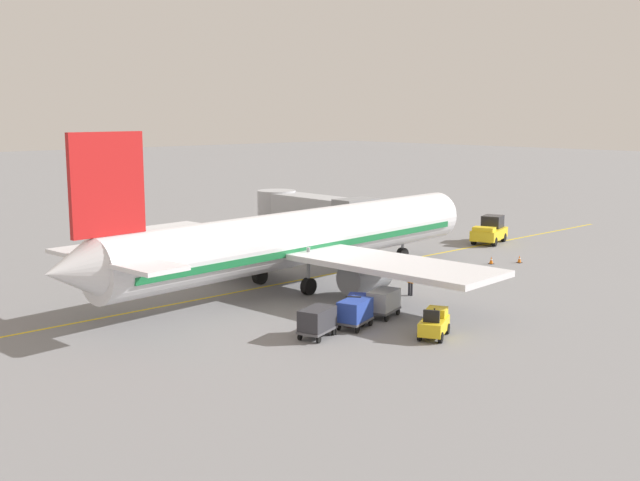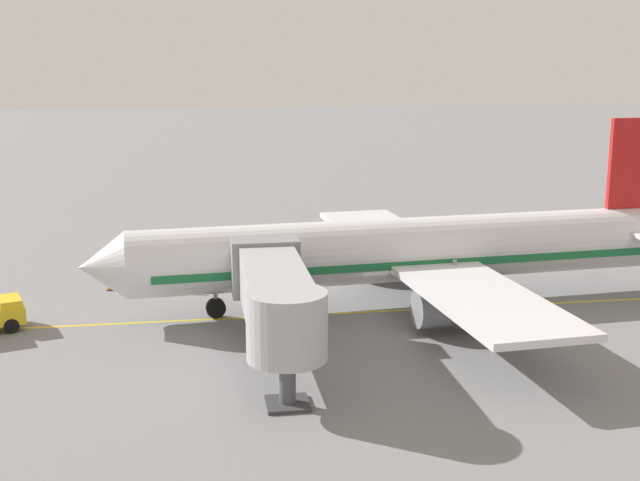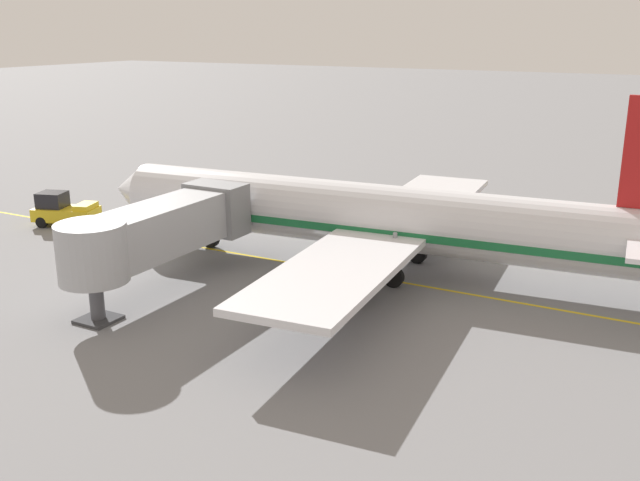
{
  "view_description": "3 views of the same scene",
  "coord_description": "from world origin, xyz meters",
  "px_view_note": "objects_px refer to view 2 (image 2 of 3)",
  "views": [
    {
      "loc": [
        39.99,
        -35.83,
        11.57
      ],
      "look_at": [
        2.98,
        -1.86,
        3.27
      ],
      "focal_mm": 43.24,
      "sensor_mm": 36.0,
      "label": 1
    },
    {
      "loc": [
        -44.23,
        10.5,
        14.2
      ],
      "look_at": [
        4.03,
        2.97,
        3.36
      ],
      "focal_mm": 46.5,
      "sensor_mm": 36.0,
      "label": 2
    },
    {
      "loc": [
        -35.67,
        -18.17,
        13.79
      ],
      "look_at": [
        -1.47,
        0.39,
        2.21
      ],
      "focal_mm": 40.49,
      "sensor_mm": 36.0,
      "label": 3
    }
  ],
  "objects_px": {
    "baggage_cart_second_in_train": "(441,247)",
    "safety_cone_nose_left": "(198,290)",
    "jet_bridge": "(275,295)",
    "baggage_cart_third_in_train": "(478,246)",
    "safety_cone_nose_right": "(109,286)",
    "baggage_tug_trailing": "(401,239)",
    "baggage_tug_lead": "(431,254)",
    "safety_cone_wing_tip": "(141,290)",
    "parked_airliner": "(412,251)",
    "ground_crew_wing_walker": "(337,261)",
    "baggage_cart_front": "(404,250)"
  },
  "relations": [
    {
      "from": "baggage_cart_second_in_train",
      "to": "safety_cone_nose_left",
      "type": "xyz_separation_m",
      "value": [
        -6.18,
        17.28,
        -0.66
      ]
    },
    {
      "from": "jet_bridge",
      "to": "baggage_cart_third_in_train",
      "type": "relative_size",
      "value": 4.23
    },
    {
      "from": "safety_cone_nose_right",
      "to": "baggage_cart_second_in_train",
      "type": "bearing_deg",
      "value": -79.0
    },
    {
      "from": "jet_bridge",
      "to": "baggage_tug_trailing",
      "type": "distance_m",
      "value": 25.84
    },
    {
      "from": "baggage_tug_lead",
      "to": "safety_cone_nose_left",
      "type": "bearing_deg",
      "value": 107.8
    },
    {
      "from": "baggage_cart_third_in_train",
      "to": "safety_cone_wing_tip",
      "type": "height_order",
      "value": "baggage_cart_third_in_train"
    },
    {
      "from": "baggage_cart_second_in_train",
      "to": "baggage_cart_third_in_train",
      "type": "xyz_separation_m",
      "value": [
        -0.05,
        -2.75,
        0.0
      ]
    },
    {
      "from": "baggage_tug_trailing",
      "to": "safety_cone_nose_left",
      "type": "xyz_separation_m",
      "value": [
        -10.16,
        15.39,
        -0.42
      ]
    },
    {
      "from": "parked_airliner",
      "to": "baggage_cart_second_in_train",
      "type": "distance_m",
      "value": 11.38
    },
    {
      "from": "parked_airliner",
      "to": "safety_cone_nose_left",
      "type": "relative_size",
      "value": 63.31
    },
    {
      "from": "baggage_tug_trailing",
      "to": "ground_crew_wing_walker",
      "type": "relative_size",
      "value": 1.64
    },
    {
      "from": "safety_cone_nose_left",
      "to": "baggage_cart_second_in_train",
      "type": "bearing_deg",
      "value": -70.32
    },
    {
      "from": "baggage_cart_second_in_train",
      "to": "safety_cone_nose_right",
      "type": "relative_size",
      "value": 5.03
    },
    {
      "from": "baggage_cart_third_in_train",
      "to": "baggage_tug_lead",
      "type": "bearing_deg",
      "value": 103.58
    },
    {
      "from": "parked_airliner",
      "to": "jet_bridge",
      "type": "height_order",
      "value": "parked_airliner"
    },
    {
      "from": "baggage_tug_lead",
      "to": "ground_crew_wing_walker",
      "type": "bearing_deg",
      "value": 105.99
    },
    {
      "from": "baggage_cart_front",
      "to": "baggage_cart_second_in_train",
      "type": "distance_m",
      "value": 2.89
    },
    {
      "from": "jet_bridge",
      "to": "safety_cone_nose_right",
      "type": "bearing_deg",
      "value": 31.85
    },
    {
      "from": "baggage_cart_third_in_train",
      "to": "safety_cone_nose_right",
      "type": "relative_size",
      "value": 5.03
    },
    {
      "from": "baggage_cart_second_in_train",
      "to": "ground_crew_wing_walker",
      "type": "relative_size",
      "value": 1.76
    },
    {
      "from": "jet_bridge",
      "to": "baggage_cart_front",
      "type": "height_order",
      "value": "jet_bridge"
    },
    {
      "from": "jet_bridge",
      "to": "baggage_cart_second_in_train",
      "type": "height_order",
      "value": "jet_bridge"
    },
    {
      "from": "parked_airliner",
      "to": "baggage_tug_trailing",
      "type": "distance_m",
      "value": 14.54
    },
    {
      "from": "baggage_cart_second_in_train",
      "to": "safety_cone_nose_left",
      "type": "distance_m",
      "value": 18.36
    },
    {
      "from": "baggage_cart_second_in_train",
      "to": "jet_bridge",
      "type": "bearing_deg",
      "value": 143.78
    },
    {
      "from": "ground_crew_wing_walker",
      "to": "baggage_tug_lead",
      "type": "bearing_deg",
      "value": -74.01
    },
    {
      "from": "ground_crew_wing_walker",
      "to": "safety_cone_wing_tip",
      "type": "bearing_deg",
      "value": 101.9
    },
    {
      "from": "parked_airliner",
      "to": "baggage_tug_trailing",
      "type": "bearing_deg",
      "value": -12.15
    },
    {
      "from": "ground_crew_wing_walker",
      "to": "safety_cone_wing_tip",
      "type": "height_order",
      "value": "ground_crew_wing_walker"
    },
    {
      "from": "baggage_cart_second_in_train",
      "to": "safety_cone_nose_left",
      "type": "height_order",
      "value": "baggage_cart_second_in_train"
    },
    {
      "from": "baggage_cart_third_in_train",
      "to": "safety_cone_nose_right",
      "type": "xyz_separation_m",
      "value": [
        -4.37,
        25.45,
        -0.66
      ]
    },
    {
      "from": "parked_airliner",
      "to": "ground_crew_wing_walker",
      "type": "xyz_separation_m",
      "value": [
        7.06,
        3.13,
        -2.23
      ]
    },
    {
      "from": "baggage_cart_third_in_train",
      "to": "ground_crew_wing_walker",
      "type": "distance_m",
      "value": 11.17
    },
    {
      "from": "parked_airliner",
      "to": "baggage_cart_second_in_train",
      "type": "xyz_separation_m",
      "value": [
        10.03,
        -4.9,
        -2.24
      ]
    },
    {
      "from": "parked_airliner",
      "to": "baggage_cart_front",
      "type": "distance_m",
      "value": 9.98
    },
    {
      "from": "baggage_tug_lead",
      "to": "baggage_cart_second_in_train",
      "type": "height_order",
      "value": "baggage_tug_lead"
    },
    {
      "from": "baggage_cart_front",
      "to": "safety_cone_nose_right",
      "type": "distance_m",
      "value": 20.25
    },
    {
      "from": "safety_cone_nose_left",
      "to": "safety_cone_wing_tip",
      "type": "xyz_separation_m",
      "value": [
        0.54,
        3.42,
        0.0
      ]
    },
    {
      "from": "safety_cone_nose_left",
      "to": "safety_cone_nose_right",
      "type": "bearing_deg",
      "value": 72.0
    },
    {
      "from": "baggage_tug_trailing",
      "to": "baggage_cart_third_in_train",
      "type": "distance_m",
      "value": 6.15
    },
    {
      "from": "jet_bridge",
      "to": "baggage_cart_front",
      "type": "xyz_separation_m",
      "value": [
        18.28,
        -10.92,
        -2.5
      ]
    },
    {
      "from": "baggage_tug_lead",
      "to": "safety_cone_nose_left",
      "type": "height_order",
      "value": "baggage_tug_lead"
    },
    {
      "from": "safety_cone_wing_tip",
      "to": "ground_crew_wing_walker",
      "type": "bearing_deg",
      "value": -78.1
    },
    {
      "from": "ground_crew_wing_walker",
      "to": "jet_bridge",
      "type": "bearing_deg",
      "value": 160.08
    },
    {
      "from": "safety_cone_nose_left",
      "to": "safety_cone_wing_tip",
      "type": "bearing_deg",
      "value": 81.0
    },
    {
      "from": "jet_bridge",
      "to": "baggage_tug_lead",
      "type": "height_order",
      "value": "jet_bridge"
    },
    {
      "from": "baggage_cart_third_in_train",
      "to": "safety_cone_nose_left",
      "type": "distance_m",
      "value": 20.95
    },
    {
      "from": "baggage_cart_second_in_train",
      "to": "parked_airliner",
      "type": "bearing_deg",
      "value": 153.96
    },
    {
      "from": "baggage_tug_trailing",
      "to": "safety_cone_nose_left",
      "type": "height_order",
      "value": "baggage_tug_trailing"
    },
    {
      "from": "baggage_cart_third_in_train",
      "to": "safety_cone_nose_left",
      "type": "xyz_separation_m",
      "value": [
        -6.13,
        20.02,
        -0.66
      ]
    }
  ]
}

